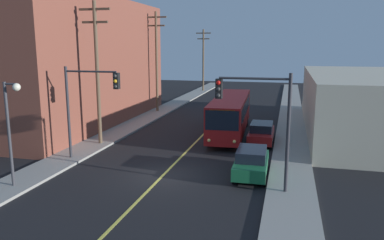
# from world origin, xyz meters

# --- Properties ---
(ground_plane) EXTENTS (120.00, 120.00, 0.00)m
(ground_plane) POSITION_xyz_m (0.00, 0.00, 0.00)
(ground_plane) COLOR black
(sidewalk_left) EXTENTS (2.50, 90.00, 0.15)m
(sidewalk_left) POSITION_xyz_m (-7.25, 10.00, 0.07)
(sidewalk_left) COLOR gray
(sidewalk_left) RESTS_ON ground
(sidewalk_right) EXTENTS (2.50, 90.00, 0.15)m
(sidewalk_right) POSITION_xyz_m (7.25, 10.00, 0.07)
(sidewalk_right) COLOR gray
(sidewalk_right) RESTS_ON ground
(lane_stripe_center) EXTENTS (0.16, 60.00, 0.01)m
(lane_stripe_center) POSITION_xyz_m (0.00, 15.00, 0.01)
(lane_stripe_center) COLOR #D8CC4C
(lane_stripe_center) RESTS_ON ground
(building_left_brick) EXTENTS (10.00, 23.85, 11.77)m
(building_left_brick) POSITION_xyz_m (-13.49, 12.77, 5.88)
(building_left_brick) COLOR brown
(building_left_brick) RESTS_ON ground
(building_right_warehouse) EXTENTS (12.00, 21.98, 5.15)m
(building_right_warehouse) POSITION_xyz_m (14.49, 14.82, 2.57)
(building_right_warehouse) COLOR beige
(building_right_warehouse) RESTS_ON ground
(city_bus) EXTENTS (3.14, 12.25, 3.20)m
(city_bus) POSITION_xyz_m (2.20, 11.39, 1.82)
(city_bus) COLOR maroon
(city_bus) RESTS_ON ground
(parked_car_green) EXTENTS (1.88, 4.43, 1.62)m
(parked_car_green) POSITION_xyz_m (4.99, 1.20, 0.84)
(parked_car_green) COLOR #196038
(parked_car_green) RESTS_ON ground
(parked_car_red) EXTENTS (1.84, 4.41, 1.62)m
(parked_car_red) POSITION_xyz_m (4.99, 8.93, 0.84)
(parked_car_red) COLOR maroon
(parked_car_red) RESTS_ON ground
(utility_pole_near) EXTENTS (2.40, 0.28, 10.45)m
(utility_pole_near) POSITION_xyz_m (-6.86, 5.49, 5.89)
(utility_pole_near) COLOR brown
(utility_pole_near) RESTS_ON sidewalk_left
(utility_pole_mid) EXTENTS (2.40, 0.28, 10.94)m
(utility_pole_mid) POSITION_xyz_m (-7.51, 20.41, 6.14)
(utility_pole_mid) COLOR brown
(utility_pole_mid) RESTS_ON sidewalk_left
(utility_pole_far) EXTENTS (2.40, 0.28, 9.87)m
(utility_pole_far) POSITION_xyz_m (-6.87, 41.32, 5.59)
(utility_pole_far) COLOR brown
(utility_pole_far) RESTS_ON sidewalk_left
(traffic_signal_left_corner) EXTENTS (3.75, 0.48, 6.00)m
(traffic_signal_left_corner) POSITION_xyz_m (-5.41, 1.50, 4.30)
(traffic_signal_left_corner) COLOR #2D2D33
(traffic_signal_left_corner) RESTS_ON sidewalk_left
(traffic_signal_right_corner) EXTENTS (3.75, 0.48, 6.00)m
(traffic_signal_right_corner) POSITION_xyz_m (5.41, -1.20, 4.30)
(traffic_signal_right_corner) COLOR #2D2D33
(traffic_signal_right_corner) RESTS_ON sidewalk_right
(street_lamp_left) EXTENTS (0.98, 0.40, 5.50)m
(street_lamp_left) POSITION_xyz_m (-6.83, -3.88, 3.74)
(street_lamp_left) COLOR #38383D
(street_lamp_left) RESTS_ON sidewalk_left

